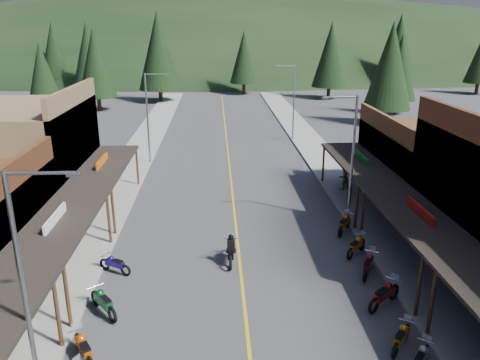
{
  "coord_description": "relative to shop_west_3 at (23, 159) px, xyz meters",
  "views": [
    {
      "loc": [
        -1.13,
        -18.82,
        11.86
      ],
      "look_at": [
        0.26,
        7.82,
        3.0
      ],
      "focal_mm": 35.0,
      "sensor_mm": 36.0,
      "label": 1
    }
  ],
  "objects": [
    {
      "name": "streetlight_3",
      "position": [
        20.74,
        18.7,
        0.94
      ],
      "size": [
        2.16,
        0.18,
        8.0
      ],
      "color": "gray",
      "rests_on": "ground"
    },
    {
      "name": "streetlight_2",
      "position": [
        20.74,
        -3.3,
        0.94
      ],
      "size": [
        2.16,
        0.18,
        8.0
      ],
      "color": "gray",
      "rests_on": "ground"
    },
    {
      "name": "streetlight_1",
      "position": [
        6.83,
        10.7,
        0.94
      ],
      "size": [
        2.16,
        0.18,
        8.0
      ],
      "color": "gray",
      "rests_on": "ground"
    },
    {
      "name": "pine_3",
      "position": [
        17.78,
        54.7,
        2.96
      ],
      "size": [
        5.04,
        5.04,
        11.0
      ],
      "color": "black",
      "rests_on": "ground"
    },
    {
      "name": "bike_west_6",
      "position": [
        7.67,
        -15.52,
        -2.9
      ],
      "size": [
        1.74,
        2.25,
        1.25
      ],
      "primitive_type": null,
      "rotation": [
        0.0,
        0.0,
        0.54
      ],
      "color": "#C2590D",
      "rests_on": "ground"
    },
    {
      "name": "bike_east_5",
      "position": [
        19.87,
        -16.59,
        -2.98
      ],
      "size": [
        1.66,
        1.87,
        1.08
      ],
      "primitive_type": null,
      "rotation": [
        0.0,
        0.0,
        -0.67
      ],
      "color": "gray",
      "rests_on": "ground"
    },
    {
      "name": "rider_on_bike",
      "position": [
        13.33,
        -8.16,
        -2.83
      ],
      "size": [
        0.88,
        2.29,
        1.72
      ],
      "rotation": [
        0.0,
        0.0,
        -0.06
      ],
      "color": "black",
      "rests_on": "ground"
    },
    {
      "name": "streetlight_0",
      "position": [
        6.83,
        -17.3,
        0.94
      ],
      "size": [
        2.16,
        0.18,
        8.0
      ],
      "color": "gray",
      "rests_on": "ground"
    },
    {
      "name": "sidewalk_west",
      "position": [
        5.08,
        8.7,
        -3.44
      ],
      "size": [
        3.4,
        94.0,
        0.15
      ],
      "primitive_type": "cube",
      "color": "gray",
      "rests_on": "ground"
    },
    {
      "name": "pine_1",
      "position": [
        -10.22,
        58.7,
        3.72
      ],
      "size": [
        5.88,
        5.88,
        12.5
      ],
      "color": "black",
      "rests_on": "ground"
    },
    {
      "name": "bike_east_8",
      "position": [
        20.12,
        -9.8,
        -2.91
      ],
      "size": [
        1.66,
        2.23,
        1.23
      ],
      "primitive_type": null,
      "rotation": [
        0.0,
        0.0,
        -0.5
      ],
      "color": "maroon",
      "rests_on": "ground"
    },
    {
      "name": "ground",
      "position": [
        13.78,
        -11.3,
        -3.52
      ],
      "size": [
        220.0,
        220.0,
        0.0
      ],
      "primitive_type": "plane",
      "color": "#38383A",
      "rests_on": "ground"
    },
    {
      "name": "pedestrian_east_b",
      "position": [
        22.1,
        2.54,
        -2.42
      ],
      "size": [
        1.06,
        0.94,
        1.89
      ],
      "primitive_type": "imported",
      "rotation": [
        0.0,
        0.0,
        3.7
      ],
      "color": "brown",
      "rests_on": "sidewalk_east"
    },
    {
      "name": "shop_east_3",
      "position": [
        27.54,
        0.0,
        -0.99
      ],
      "size": [
        10.9,
        10.2,
        6.2
      ],
      "color": "#4C2D16",
      "rests_on": "ground"
    },
    {
      "name": "pine_7",
      "position": [
        -18.22,
        64.7,
        3.72
      ],
      "size": [
        5.88,
        5.88,
        12.5
      ],
      "color": "black",
      "rests_on": "ground"
    },
    {
      "name": "pine_9",
      "position": [
        37.78,
        33.7,
        2.86
      ],
      "size": [
        4.93,
        4.93,
        10.8
      ],
      "color": "black",
      "rests_on": "ground"
    },
    {
      "name": "pine_11",
      "position": [
        33.78,
        26.7,
        3.67
      ],
      "size": [
        5.82,
        5.82,
        12.4
      ],
      "color": "black",
      "rests_on": "ground"
    },
    {
      "name": "pine_5",
      "position": [
        47.78,
        60.7,
        4.47
      ],
      "size": [
        6.72,
        6.72,
        14.0
      ],
      "color": "black",
      "rests_on": "ground"
    },
    {
      "name": "bike_west_7",
      "position": [
        7.7,
        -12.5,
        -2.87
      ],
      "size": [
        1.99,
        2.25,
        1.29
      ],
      "primitive_type": null,
      "rotation": [
        0.0,
        0.0,
        0.66
      ],
      "color": "#0E491D",
      "rests_on": "ground"
    },
    {
      "name": "bike_east_9",
      "position": [
        20.13,
        -7.65,
        -2.94
      ],
      "size": [
        1.86,
        1.99,
        1.17
      ],
      "primitive_type": null,
      "rotation": [
        0.0,
        0.0,
        -0.72
      ],
      "color": "#CB670E",
      "rests_on": "ground"
    },
    {
      "name": "pine_4",
      "position": [
        31.78,
        48.7,
        3.72
      ],
      "size": [
        5.88,
        5.88,
        12.5
      ],
      "color": "black",
      "rests_on": "ground"
    },
    {
      "name": "pine_2",
      "position": [
        3.78,
        46.7,
        4.47
      ],
      "size": [
        6.72,
        6.72,
        14.0
      ],
      "color": "black",
      "rests_on": "ground"
    },
    {
      "name": "pine_10",
      "position": [
        -4.22,
        38.7,
        3.27
      ],
      "size": [
        5.38,
        5.38,
        11.6
      ],
      "color": "black",
      "rests_on": "ground"
    },
    {
      "name": "bike_east_6",
      "position": [
        19.62,
        -15.39,
        -2.96
      ],
      "size": [
        1.72,
        1.93,
        1.11
      ],
      "primitive_type": null,
      "rotation": [
        0.0,
        0.0,
        -0.67
      ],
      "color": "#A7640B",
      "rests_on": "ground"
    },
    {
      "name": "sidewalk_east",
      "position": [
        22.48,
        8.7,
        -3.44
      ],
      "size": [
        3.4,
        94.0,
        0.15
      ],
      "primitive_type": "cube",
      "color": "gray",
      "rests_on": "ground"
    },
    {
      "name": "bike_east_10",
      "position": [
        20.25,
        -4.75,
        -2.9
      ],
      "size": [
        1.75,
        2.24,
        1.25
      ],
      "primitive_type": null,
      "rotation": [
        0.0,
        0.0,
        -0.55
      ],
      "color": "#AC480C",
      "rests_on": "ground"
    },
    {
      "name": "centerline",
      "position": [
        13.78,
        8.7,
        -3.51
      ],
      "size": [
        0.15,
        90.0,
        0.01
      ],
      "primitive_type": "cube",
      "color": "gold",
      "rests_on": "ground"
    },
    {
      "name": "shop_west_3",
      "position": [
        0.0,
        0.0,
        0.0
      ],
      "size": [
        10.9,
        10.2,
        8.2
      ],
      "color": "brown",
      "rests_on": "ground"
    },
    {
      "name": "ridge_hill",
      "position": [
        13.78,
        123.7,
        -3.52
      ],
      "size": [
        310.0,
        140.0,
        60.0
      ],
      "primitive_type": "ellipsoid",
      "color": "black",
      "rests_on": "ground"
    },
    {
      "name": "pine_8",
      "position": [
        -8.22,
        28.7,
        2.46
      ],
      "size": [
        4.48,
        4.48,
        10.0
      ],
      "color": "black",
      "rests_on": "ground"
    },
    {
      "name": "bike_east_7",
      "position": [
        19.95,
        -12.55,
        -2.87
      ],
      "size": [
        2.25,
        2.04,
        1.31
      ],
      "primitive_type": null,
      "rotation": [
        0.0,
        0.0,
        -0.89
      ],
      "color": "maroon",
      "rests_on": "ground"
    },
    {
      "name": "bike_west_8",
      "position": [
        7.47,
        -8.95,
        -2.98
      ],
      "size": [
        1.96,
        1.5,
        1.08
      ],
      "primitive_type": null,
      "rotation": [
        0.0,
        0.0,
        1.04
      ],
      "color": "navy",
      "rests_on": "ground"
    }
  ]
}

